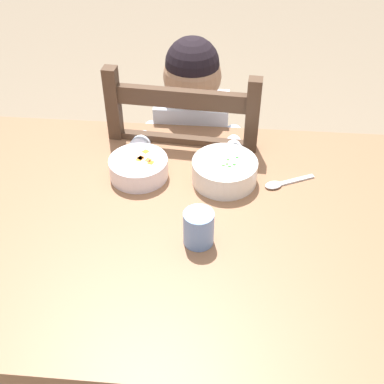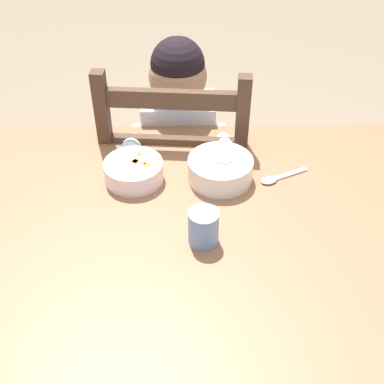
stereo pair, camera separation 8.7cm
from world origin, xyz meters
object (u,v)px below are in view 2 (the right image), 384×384
Objects in this scene: dining_chair at (179,186)px; bowl_of_carrots at (134,170)px; bowl_of_peas at (220,169)px; spoon at (276,178)px; drinking_cup at (203,227)px; dining_table at (207,252)px; child_figure at (179,143)px.

dining_chair reaches higher than bowl_of_carrots.
bowl_of_carrots is (-0.22, 0.00, -0.00)m from bowl_of_peas.
spoon is (0.14, -0.01, -0.03)m from bowl_of_peas.
spoon is 0.29m from drinking_cup.
spoon is at bearing -0.93° from bowl_of_carrots.
bowl_of_peas is at bearing 77.59° from dining_table.
dining_chair is 0.48m from spoon.
child_figure reaches higher than dining_chair.
bowl_of_carrots is 0.36m from spoon.
dining_chair is 0.44m from bowl_of_carrots.
child_figure reaches higher than dining_table.
dining_chair is (-0.08, 0.46, -0.17)m from dining_table.
bowl_of_peas is (0.11, -0.29, 0.12)m from child_figure.
dining_chair reaches higher than drinking_cup.
dining_table is at bearing 77.79° from drinking_cup.
dining_chair is at bearing 97.10° from drinking_cup.
drinking_cup is (0.17, -0.22, 0.01)m from bowl_of_carrots.
drinking_cup is at bearing -82.90° from dining_chair.
child_figure reaches higher than spoon.
drinking_cup is at bearing -52.47° from bowl_of_carrots.
child_figure is 6.52× the size of bowl_of_carrots.
dining_chair is at bearing 110.77° from bowl_of_peas.
dining_chair is at bearing 70.57° from bowl_of_carrots.
child_figure is at bearing 69.42° from bowl_of_carrots.
dining_chair is 11.48× the size of drinking_cup.
spoon is (0.36, -0.01, -0.02)m from bowl_of_carrots.
child_figure reaches higher than drinking_cup.
bowl_of_carrots is at bearing 127.53° from drinking_cup.
dining_table is 0.46m from child_figure.
dining_table is 0.28m from bowl_of_carrots.
spoon is at bearing -49.70° from child_figure.
bowl_of_peas is at bearing -0.02° from bowl_of_carrots.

